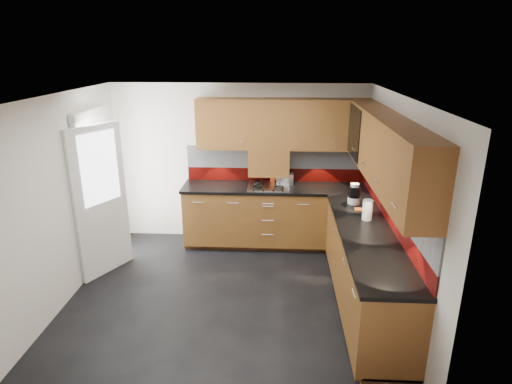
# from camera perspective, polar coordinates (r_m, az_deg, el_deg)

# --- Properties ---
(room) EXTENTS (4.00, 3.80, 2.64)m
(room) POSITION_cam_1_polar(r_m,az_deg,el_deg) (4.74, -4.17, 1.72)
(room) COLOR black
(base_cabinets) EXTENTS (2.70, 3.20, 0.95)m
(base_cabinets) POSITION_cam_1_polar(r_m,az_deg,el_deg) (5.78, 7.60, -6.49)
(base_cabinets) COLOR brown
(base_cabinets) RESTS_ON room
(countertop) EXTENTS (2.72, 3.22, 0.04)m
(countertop) POSITION_cam_1_polar(r_m,az_deg,el_deg) (5.58, 7.68, -2.06)
(countertop) COLOR black
(countertop) RESTS_ON base_cabinets
(backsplash) EXTENTS (2.70, 3.20, 0.54)m
(backsplash) POSITION_cam_1_polar(r_m,az_deg,el_deg) (5.72, 9.87, 1.43)
(backsplash) COLOR #6A0C09
(backsplash) RESTS_ON countertop
(upper_cabinets) EXTENTS (2.50, 3.20, 0.72)m
(upper_cabinets) POSITION_cam_1_polar(r_m,az_deg,el_deg) (5.42, 9.91, 7.34)
(upper_cabinets) COLOR brown
(upper_cabinets) RESTS_ON room
(extractor_hood) EXTENTS (0.60, 0.33, 0.40)m
(extractor_hood) POSITION_cam_1_polar(r_m,az_deg,el_deg) (6.34, 1.75, 4.07)
(extractor_hood) COLOR brown
(extractor_hood) RESTS_ON room
(glass_cabinet) EXTENTS (0.32, 0.80, 0.66)m
(glass_cabinet) POSITION_cam_1_polar(r_m,az_deg,el_deg) (5.76, 14.40, 7.98)
(glass_cabinet) COLOR black
(glass_cabinet) RESTS_ON room
(back_door) EXTENTS (0.42, 1.19, 2.04)m
(back_door) POSITION_cam_1_polar(r_m,az_deg,el_deg) (6.04, -20.15, -0.28)
(back_door) COLOR white
(back_door) RESTS_ON room
(gas_hob) EXTENTS (0.61, 0.53, 0.05)m
(gas_hob) POSITION_cam_1_polar(r_m,az_deg,el_deg) (6.27, 1.69, 0.81)
(gas_hob) COLOR silver
(gas_hob) RESTS_ON countertop
(utensil_pot) EXTENTS (0.13, 0.13, 0.47)m
(utensil_pot) POSITION_cam_1_polar(r_m,az_deg,el_deg) (6.46, 2.49, 2.15)
(utensil_pot) COLOR #CA4713
(utensil_pot) RESTS_ON countertop
(toaster) EXTENTS (0.25, 0.16, 0.18)m
(toaster) POSITION_cam_1_polar(r_m,az_deg,el_deg) (6.39, 3.85, 1.80)
(toaster) COLOR silver
(toaster) RESTS_ON countertop
(food_processor) EXTENTS (0.16, 0.16, 0.27)m
(food_processor) POSITION_cam_1_polar(r_m,az_deg,el_deg) (5.71, 12.96, -0.34)
(food_processor) COLOR white
(food_processor) RESTS_ON countertop
(paper_towel) EXTENTS (0.13, 0.13, 0.24)m
(paper_towel) POSITION_cam_1_polar(r_m,az_deg,el_deg) (5.22, 14.65, -2.33)
(paper_towel) COLOR white
(paper_towel) RESTS_ON countertop
(orange_cloth) EXTENTS (0.13, 0.12, 0.01)m
(orange_cloth) POSITION_cam_1_polar(r_m,az_deg,el_deg) (5.54, 13.68, -2.29)
(orange_cloth) COLOR #D46317
(orange_cloth) RESTS_ON countertop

